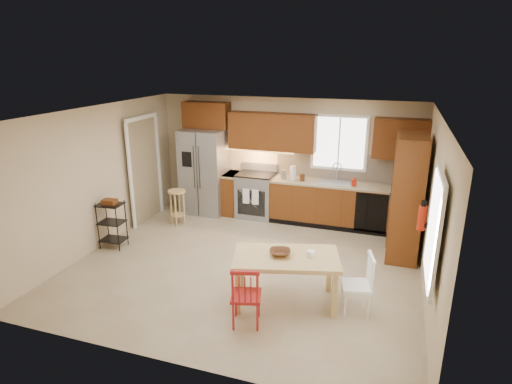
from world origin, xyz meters
The scene contains 33 objects.
floor centered at (0.00, 0.00, 0.00)m, with size 5.50×5.50×0.00m, color tan.
ceiling centered at (0.00, 0.00, 2.50)m, with size 5.50×5.00×0.02m, color silver.
wall_back centered at (0.00, 2.50, 1.25)m, with size 5.50×0.02×2.50m, color #CCB793.
wall_front centered at (0.00, -2.50, 1.25)m, with size 5.50×0.02×2.50m, color #CCB793.
wall_left centered at (-2.75, 0.00, 1.25)m, with size 0.02×5.00×2.50m, color #CCB793.
wall_right centered at (2.75, 0.00, 1.25)m, with size 0.02×5.00×2.50m, color #CCB793.
refrigerator centered at (-1.70, 2.12, 0.91)m, with size 0.92×0.75×1.82m, color gray.
range_stove centered at (-0.55, 2.19, 0.46)m, with size 0.76×0.63×0.92m, color gray.
base_cabinet_narrow centered at (-1.10, 2.20, 0.45)m, with size 0.30×0.60×0.90m, color brown.
base_cabinet_run centered at (1.29, 2.20, 0.45)m, with size 2.92×0.60×0.90m, color brown.
dishwasher centered at (1.85, 1.91, 0.45)m, with size 0.60×0.02×0.78m, color black.
backsplash centered at (1.29, 2.48, 1.18)m, with size 2.92×0.03×0.55m, color beige.
upper_over_fridge centered at (-1.70, 2.33, 2.10)m, with size 1.00×0.35×0.55m, color #622C10.
upper_left_block centered at (-0.25, 2.33, 1.83)m, with size 1.80×0.35×0.75m, color #622C10.
upper_right_block centered at (2.25, 2.33, 1.83)m, with size 1.00×0.35×0.75m, color #622C10.
window_back centered at (1.10, 2.48, 1.65)m, with size 1.12×0.04×1.12m, color white.
sink centered at (1.10, 2.20, 0.86)m, with size 0.62×0.46×0.16m, color gray.
undercab_glow centered at (-0.55, 2.30, 1.43)m, with size 1.60×0.30×0.01m, color #FFBF66.
soap_bottle centered at (1.48, 2.10, 1.00)m, with size 0.09×0.09×0.19m, color #AD1D0C.
paper_towel centered at (0.25, 2.15, 1.04)m, with size 0.12×0.12×0.28m, color white.
canister_steel centered at (0.05, 2.15, 0.99)m, with size 0.11×0.11×0.18m, color gray.
canister_wood centered at (0.45, 2.12, 0.97)m, with size 0.10×0.10×0.14m, color #4E2815.
pantry centered at (2.43, 1.20, 1.05)m, with size 0.50×0.95×2.10m, color brown.
fire_extinguisher centered at (2.63, 0.15, 1.10)m, with size 0.12×0.12×0.36m, color #AD1D0C.
window_right centered at (2.68, -1.15, 1.45)m, with size 0.04×1.02×1.32m, color white.
doorway centered at (-2.67, 1.30, 1.05)m, with size 0.04×0.95×2.10m, color #8C7A59.
dining_table centered at (0.90, -0.87, 0.35)m, with size 1.43×0.80×0.70m, color tan, non-canonical shape.
chair_red centered at (0.55, -1.52, 0.42)m, with size 0.39×0.39×0.84m, color #A61919, non-canonical shape.
chair_white centered at (1.85, -0.82, 0.42)m, with size 0.39×0.39×0.84m, color white, non-canonical shape.
table_bowl centered at (0.81, -0.87, 0.71)m, with size 0.29×0.29×0.07m, color #4E2815.
table_jar centered at (1.22, -0.78, 0.73)m, with size 0.10×0.10×0.11m, color white.
bar_stool centered at (-1.92, 1.25, 0.36)m, with size 0.35×0.35×0.72m, color tan, non-canonical shape.
utility_cart centered at (-2.50, -0.10, 0.43)m, with size 0.43×0.33×0.86m, color black, non-canonical shape.
Camera 1 is at (2.17, -6.00, 3.33)m, focal length 30.00 mm.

